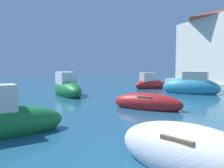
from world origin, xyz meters
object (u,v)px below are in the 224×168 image
(moored_boat_6, at_px, (2,121))
(moored_boat_2, at_px, (150,84))
(moored_boat_3, at_px, (67,88))
(moored_boat_0, at_px, (191,86))
(moored_boat_5, at_px, (190,154))
(moored_boat_10, at_px, (147,103))

(moored_boat_6, bearing_deg, moored_boat_2, 32.30)
(moored_boat_3, relative_size, moored_boat_6, 1.22)
(moored_boat_0, xyz_separation_m, moored_boat_5, (-8.04, -11.33, -0.18))
(moored_boat_3, relative_size, moored_boat_5, 1.29)
(moored_boat_3, distance_m, moored_boat_5, 13.07)
(moored_boat_3, bearing_deg, moored_boat_5, -5.71)
(moored_boat_3, bearing_deg, moored_boat_6, -27.88)
(moored_boat_2, xyz_separation_m, moored_boat_10, (-4.69, -9.35, -0.16))
(moored_boat_10, bearing_deg, moored_boat_2, 108.14)
(moored_boat_2, height_order, moored_boat_5, moored_boat_2)
(moored_boat_2, bearing_deg, moored_boat_0, -84.85)
(moored_boat_3, bearing_deg, moored_boat_2, 99.29)
(moored_boat_6, relative_size, moored_boat_10, 1.21)
(moored_boat_3, relative_size, moored_boat_10, 1.47)
(moored_boat_10, bearing_deg, moored_boat_6, -111.51)
(moored_boat_6, bearing_deg, moored_boat_5, -59.29)
(moored_boat_10, bearing_deg, moored_boat_0, 84.33)
(moored_boat_2, relative_size, moored_boat_6, 0.85)
(moored_boat_0, bearing_deg, moored_boat_3, 34.13)
(moored_boat_3, height_order, moored_boat_5, moored_boat_3)
(moored_boat_2, bearing_deg, moored_boat_10, -126.80)
(moored_boat_0, height_order, moored_boat_6, moored_boat_0)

